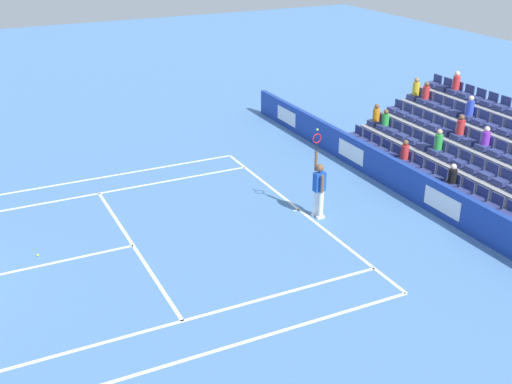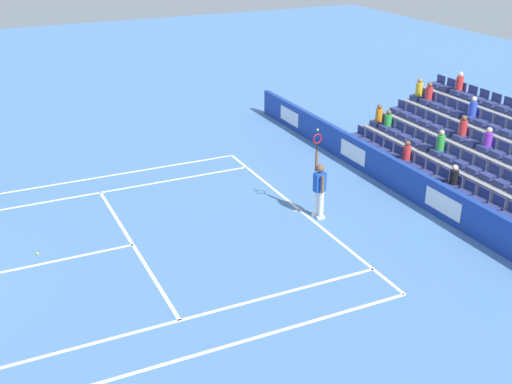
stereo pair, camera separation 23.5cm
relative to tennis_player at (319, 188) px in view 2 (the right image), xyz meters
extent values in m
cube|color=white|center=(0.71, 0.28, -0.99)|extent=(10.97, 0.10, 0.01)
cube|color=white|center=(0.71, 5.77, -0.99)|extent=(8.23, 0.10, 0.01)
cube|color=white|center=(0.71, 8.97, -0.99)|extent=(0.10, 6.40, 0.01)
cube|color=white|center=(4.83, 6.22, -0.99)|extent=(0.10, 11.89, 0.01)
cube|color=white|center=(-3.40, 6.22, -0.99)|extent=(0.10, 11.89, 0.01)
cube|color=white|center=(6.20, 6.22, -0.99)|extent=(0.10, 11.89, 0.01)
cube|color=white|center=(-4.77, 6.22, -0.99)|extent=(0.10, 11.89, 0.01)
cube|color=white|center=(0.71, 0.38, -0.99)|extent=(0.10, 0.20, 0.01)
cube|color=#193899|center=(0.71, -3.48, -0.44)|extent=(20.16, 0.20, 1.10)
cube|color=white|center=(-1.81, -3.37, -0.44)|extent=(1.61, 0.01, 0.61)
cube|color=white|center=(3.23, -3.37, -0.44)|extent=(1.61, 0.01, 0.61)
cube|color=white|center=(8.27, -3.37, -0.44)|extent=(1.61, 0.01, 0.61)
cylinder|color=white|center=(-0.13, -0.01, -0.54)|extent=(0.16, 0.16, 0.90)
cylinder|color=white|center=(0.11, 0.01, -0.54)|extent=(0.16, 0.16, 0.90)
cube|color=white|center=(-0.13, -0.01, -0.95)|extent=(0.14, 0.27, 0.08)
cube|color=white|center=(0.11, 0.01, -0.95)|extent=(0.14, 0.27, 0.08)
cube|color=#1947B2|center=(-0.01, 0.00, 0.21)|extent=(0.25, 0.38, 0.60)
sphere|color=brown|center=(-0.01, 0.00, 0.67)|extent=(0.24, 0.24, 0.24)
cylinder|color=brown|center=(0.21, 0.01, 0.82)|extent=(0.09, 0.09, 0.62)
cylinder|color=brown|center=(-0.23, 0.03, 0.23)|extent=(0.09, 0.09, 0.56)
cylinder|color=black|center=(0.21, 0.01, 1.27)|extent=(0.04, 0.04, 0.28)
torus|color=red|center=(0.21, 0.01, 1.55)|extent=(0.05, 0.31, 0.31)
sphere|color=#D1E533|center=(0.21, 0.01, 1.83)|extent=(0.07, 0.07, 0.07)
cube|color=gray|center=(0.71, -4.55, -0.78)|extent=(8.68, 0.95, 0.42)
cube|color=navy|center=(-3.32, -4.55, -0.47)|extent=(0.48, 0.44, 0.20)
cube|color=navy|center=(-2.70, -4.55, -0.47)|extent=(0.48, 0.44, 0.20)
cube|color=navy|center=(-2.70, -4.75, -0.22)|extent=(0.48, 0.04, 0.30)
cube|color=navy|center=(-2.08, -4.55, -0.47)|extent=(0.48, 0.44, 0.20)
cube|color=navy|center=(-2.08, -4.75, -0.22)|extent=(0.48, 0.04, 0.30)
cube|color=navy|center=(-1.46, -4.55, -0.47)|extent=(0.48, 0.44, 0.20)
cube|color=navy|center=(-1.46, -4.75, -0.22)|extent=(0.48, 0.04, 0.30)
cube|color=navy|center=(-0.84, -4.55, -0.47)|extent=(0.48, 0.44, 0.20)
cube|color=navy|center=(-0.84, -4.75, -0.22)|extent=(0.48, 0.04, 0.30)
cube|color=navy|center=(-0.22, -4.55, -0.47)|extent=(0.48, 0.44, 0.20)
cube|color=navy|center=(-0.22, -4.75, -0.22)|extent=(0.48, 0.04, 0.30)
cube|color=navy|center=(0.40, -4.55, -0.47)|extent=(0.48, 0.44, 0.20)
cube|color=navy|center=(0.40, -4.75, -0.22)|extent=(0.48, 0.04, 0.30)
cube|color=navy|center=(1.02, -4.55, -0.47)|extent=(0.48, 0.44, 0.20)
cube|color=navy|center=(1.02, -4.75, -0.22)|extent=(0.48, 0.04, 0.30)
cube|color=navy|center=(1.64, -4.55, -0.47)|extent=(0.48, 0.44, 0.20)
cube|color=navy|center=(1.64, -4.75, -0.22)|extent=(0.48, 0.04, 0.30)
cube|color=navy|center=(2.26, -4.55, -0.47)|extent=(0.48, 0.44, 0.20)
cube|color=navy|center=(2.26, -4.75, -0.22)|extent=(0.48, 0.04, 0.30)
cube|color=navy|center=(2.88, -4.55, -0.47)|extent=(0.48, 0.44, 0.20)
cube|color=navy|center=(2.88, -4.75, -0.22)|extent=(0.48, 0.04, 0.30)
cube|color=navy|center=(3.50, -4.55, -0.47)|extent=(0.48, 0.44, 0.20)
cube|color=navy|center=(3.50, -4.75, -0.22)|extent=(0.48, 0.04, 0.30)
cube|color=navy|center=(4.12, -4.55, -0.47)|extent=(0.48, 0.44, 0.20)
cube|color=navy|center=(4.12, -4.75, -0.22)|extent=(0.48, 0.04, 0.30)
cube|color=navy|center=(4.74, -4.55, -0.47)|extent=(0.48, 0.44, 0.20)
cube|color=navy|center=(4.74, -4.75, -0.22)|extent=(0.48, 0.04, 0.30)
cube|color=gray|center=(0.71, -5.50, -0.57)|extent=(8.68, 0.95, 0.84)
cube|color=navy|center=(-2.08, -5.50, -0.05)|extent=(0.48, 0.44, 0.20)
cube|color=navy|center=(-2.08, -5.70, 0.20)|extent=(0.48, 0.04, 0.30)
cube|color=navy|center=(-1.46, -5.50, -0.05)|extent=(0.48, 0.44, 0.20)
cube|color=navy|center=(-1.46, -5.70, 0.20)|extent=(0.48, 0.04, 0.30)
cube|color=navy|center=(-0.84, -5.50, -0.05)|extent=(0.48, 0.44, 0.20)
cube|color=navy|center=(-0.84, -5.70, 0.20)|extent=(0.48, 0.04, 0.30)
cube|color=navy|center=(-0.22, -5.50, -0.05)|extent=(0.48, 0.44, 0.20)
cube|color=navy|center=(-0.22, -5.70, 0.20)|extent=(0.48, 0.04, 0.30)
cube|color=navy|center=(0.40, -5.50, -0.05)|extent=(0.48, 0.44, 0.20)
cube|color=navy|center=(0.40, -5.70, 0.20)|extent=(0.48, 0.04, 0.30)
cube|color=navy|center=(1.02, -5.50, -0.05)|extent=(0.48, 0.44, 0.20)
cube|color=navy|center=(1.02, -5.70, 0.20)|extent=(0.48, 0.04, 0.30)
cube|color=navy|center=(1.64, -5.50, -0.05)|extent=(0.48, 0.44, 0.20)
cube|color=navy|center=(1.64, -5.70, 0.20)|extent=(0.48, 0.04, 0.30)
cube|color=navy|center=(2.26, -5.50, -0.05)|extent=(0.48, 0.44, 0.20)
cube|color=navy|center=(2.26, -5.70, 0.20)|extent=(0.48, 0.04, 0.30)
cube|color=navy|center=(2.88, -5.50, -0.05)|extent=(0.48, 0.44, 0.20)
cube|color=navy|center=(2.88, -5.70, 0.20)|extent=(0.48, 0.04, 0.30)
cube|color=navy|center=(3.50, -5.50, -0.05)|extent=(0.48, 0.44, 0.20)
cube|color=navy|center=(3.50, -5.70, 0.20)|extent=(0.48, 0.04, 0.30)
cube|color=navy|center=(4.12, -5.50, -0.05)|extent=(0.48, 0.44, 0.20)
cube|color=navy|center=(4.12, -5.70, 0.20)|extent=(0.48, 0.04, 0.30)
cube|color=navy|center=(4.74, -5.50, -0.05)|extent=(0.48, 0.44, 0.20)
cube|color=navy|center=(4.74, -5.70, 0.20)|extent=(0.48, 0.04, 0.30)
cube|color=gray|center=(0.71, -6.45, -0.36)|extent=(8.68, 0.95, 1.26)
cube|color=navy|center=(-0.84, -6.45, 0.37)|extent=(0.48, 0.44, 0.20)
cube|color=navy|center=(-0.84, -6.65, 0.62)|extent=(0.48, 0.04, 0.30)
cube|color=navy|center=(-0.22, -6.45, 0.37)|extent=(0.48, 0.44, 0.20)
cube|color=navy|center=(-0.22, -6.65, 0.62)|extent=(0.48, 0.04, 0.30)
cube|color=navy|center=(0.40, -6.45, 0.37)|extent=(0.48, 0.44, 0.20)
cube|color=navy|center=(0.40, -6.65, 0.62)|extent=(0.48, 0.04, 0.30)
cube|color=navy|center=(1.02, -6.45, 0.37)|extent=(0.48, 0.44, 0.20)
cube|color=navy|center=(1.02, -6.65, 0.62)|extent=(0.48, 0.04, 0.30)
cube|color=navy|center=(1.64, -6.45, 0.37)|extent=(0.48, 0.44, 0.20)
cube|color=navy|center=(1.64, -6.65, 0.62)|extent=(0.48, 0.04, 0.30)
cube|color=navy|center=(2.26, -6.45, 0.37)|extent=(0.48, 0.44, 0.20)
cube|color=navy|center=(2.26, -6.65, 0.62)|extent=(0.48, 0.04, 0.30)
cube|color=navy|center=(2.88, -6.45, 0.37)|extent=(0.48, 0.44, 0.20)
cube|color=navy|center=(2.88, -6.65, 0.62)|extent=(0.48, 0.04, 0.30)
cube|color=navy|center=(3.50, -6.45, 0.37)|extent=(0.48, 0.44, 0.20)
cube|color=navy|center=(3.50, -6.65, 0.62)|extent=(0.48, 0.04, 0.30)
cube|color=navy|center=(4.12, -6.45, 0.37)|extent=(0.48, 0.44, 0.20)
cube|color=navy|center=(4.12, -6.65, 0.62)|extent=(0.48, 0.04, 0.30)
cube|color=navy|center=(4.74, -6.45, 0.37)|extent=(0.48, 0.44, 0.20)
cube|color=navy|center=(4.74, -6.65, 0.62)|extent=(0.48, 0.04, 0.30)
cube|color=gray|center=(0.71, -7.40, -0.15)|extent=(8.68, 0.95, 1.68)
cube|color=navy|center=(-0.22, -7.40, 0.79)|extent=(0.48, 0.44, 0.20)
cube|color=navy|center=(0.40, -7.40, 0.79)|extent=(0.48, 0.44, 0.20)
cube|color=navy|center=(0.40, -7.60, 1.04)|extent=(0.48, 0.04, 0.30)
cube|color=navy|center=(1.02, -7.40, 0.79)|extent=(0.48, 0.44, 0.20)
cube|color=navy|center=(1.02, -7.60, 1.04)|extent=(0.48, 0.04, 0.30)
cube|color=navy|center=(1.64, -7.40, 0.79)|extent=(0.48, 0.44, 0.20)
cube|color=navy|center=(1.64, -7.60, 1.04)|extent=(0.48, 0.04, 0.30)
cube|color=navy|center=(2.26, -7.40, 0.79)|extent=(0.48, 0.44, 0.20)
cube|color=navy|center=(2.26, -7.60, 1.04)|extent=(0.48, 0.04, 0.30)
cube|color=navy|center=(2.88, -7.40, 0.79)|extent=(0.48, 0.44, 0.20)
cube|color=navy|center=(2.88, -7.60, 1.04)|extent=(0.48, 0.04, 0.30)
cube|color=navy|center=(3.50, -7.40, 0.79)|extent=(0.48, 0.44, 0.20)
cube|color=navy|center=(3.50, -7.60, 1.04)|extent=(0.48, 0.04, 0.30)
cube|color=navy|center=(4.12, -7.40, 0.79)|extent=(0.48, 0.44, 0.20)
cube|color=navy|center=(4.12, -7.60, 1.04)|extent=(0.48, 0.04, 0.30)
cube|color=navy|center=(4.74, -7.40, 0.79)|extent=(0.48, 0.44, 0.20)
cube|color=navy|center=(4.74, -7.60, 1.04)|extent=(0.48, 0.04, 0.30)
cube|color=gray|center=(0.71, -8.35, 0.06)|extent=(8.68, 0.95, 2.10)
cube|color=navy|center=(1.02, -8.35, 1.21)|extent=(0.48, 0.44, 0.20)
cube|color=navy|center=(1.02, -8.55, 1.46)|extent=(0.48, 0.04, 0.30)
cube|color=navy|center=(1.64, -8.35, 1.21)|extent=(0.48, 0.44, 0.20)
cube|color=navy|center=(1.64, -8.55, 1.46)|extent=(0.48, 0.04, 0.30)
cube|color=navy|center=(2.26, -8.35, 1.21)|extent=(0.48, 0.44, 0.20)
cube|color=navy|center=(2.26, -8.55, 1.46)|extent=(0.48, 0.04, 0.30)
cube|color=navy|center=(2.88, -8.35, 1.21)|extent=(0.48, 0.44, 0.20)
cube|color=navy|center=(2.88, -8.55, 1.46)|extent=(0.48, 0.04, 0.30)
cube|color=navy|center=(3.50, -8.35, 1.21)|extent=(0.48, 0.44, 0.20)
cube|color=navy|center=(3.50, -8.55, 1.46)|extent=(0.48, 0.04, 0.30)
cube|color=navy|center=(4.12, -8.35, 1.21)|extent=(0.48, 0.44, 0.20)
cube|color=navy|center=(4.12, -8.55, 1.46)|extent=(0.48, 0.04, 0.30)
cube|color=navy|center=(4.74, -8.35, 1.21)|extent=(0.48, 0.44, 0.20)
cube|color=navy|center=(4.74, -8.55, 1.46)|extent=(0.48, 0.04, 0.30)
cylinder|color=green|center=(4.12, -5.55, 0.26)|extent=(0.28, 0.28, 0.43)
sphere|color=brown|center=(4.12, -5.55, 0.58)|extent=(0.20, 0.20, 0.20)
cylinder|color=red|center=(4.12, -7.45, 1.13)|extent=(0.28, 0.28, 0.49)
sphere|color=brown|center=(4.12, -7.45, 1.48)|extent=(0.20, 0.20, 0.20)
cylinder|color=orange|center=(4.74, -5.55, 0.29)|extent=(0.28, 0.28, 0.49)
sphere|color=brown|center=(4.74, -5.55, 0.64)|extent=(0.20, 0.20, 0.20)
cylinder|color=red|center=(3.50, -8.40, 1.57)|extent=(0.28, 0.28, 0.53)
sphere|color=beige|center=(3.50, -8.40, 1.94)|extent=(0.20, 0.20, 0.20)
cylinder|color=red|center=(1.02, -6.50, 0.73)|extent=(0.28, 0.28, 0.53)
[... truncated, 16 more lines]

